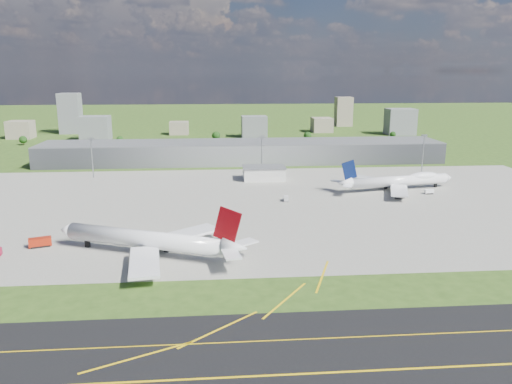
{
  "coord_description": "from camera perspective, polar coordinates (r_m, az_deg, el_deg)",
  "views": [
    {
      "loc": [
        -20.04,
        -209.81,
        67.52
      ],
      "look_at": [
        -0.72,
        30.12,
        9.0
      ],
      "focal_mm": 35.0,
      "sensor_mm": 36.0,
      "label": 1
    }
  ],
  "objects": [
    {
      "name": "ground",
      "position": [
        366.63,
        -1.39,
        3.05
      ],
      "size": [
        1400.0,
        1400.0,
        0.0
      ],
      "primitive_type": "plane",
      "color": "#2F4D18",
      "rests_on": "ground"
    },
    {
      "name": "mast_west",
      "position": [
        338.19,
        -18.29,
        4.51
      ],
      "size": [
        3.5,
        2.0,
        25.9
      ],
      "color": "gray",
      "rests_on": "ground"
    },
    {
      "name": "tree_far_w",
      "position": [
        516.22,
        -25.09,
        5.45
      ],
      "size": [
        7.2,
        7.2,
        8.8
      ],
      "color": "#382314",
      "rests_on": "ground"
    },
    {
      "name": "tree_far_e",
      "position": [
        530.3,
        15.38,
        6.36
      ],
      "size": [
        6.3,
        6.3,
        7.7
      ],
      "color": "#382314",
      "rests_on": "ground"
    },
    {
      "name": "mast_east",
      "position": [
        357.2,
        18.6,
        4.94
      ],
      "size": [
        3.5,
        2.0,
        25.9
      ],
      "color": "gray",
      "rests_on": "ground"
    },
    {
      "name": "tree_e",
      "position": [
        496.98,
        5.91,
        6.43
      ],
      "size": [
        7.65,
        7.65,
        9.35
      ],
      "color": "#382314",
      "rests_on": "ground"
    },
    {
      "name": "bldg_far_w",
      "position": [
        569.3,
        -25.31,
        6.47
      ],
      "size": [
        24.0,
        20.0,
        18.0
      ],
      "primitive_type": "cube",
      "color": "gray",
      "rests_on": "ground"
    },
    {
      "name": "airliner_blue_quad",
      "position": [
        301.28,
        16.04,
        1.22
      ],
      "size": [
        73.65,
        57.06,
        19.33
      ],
      "rotation": [
        0.0,
        0.0,
        0.19
      ],
      "color": "white",
      "rests_on": "ground"
    },
    {
      "name": "tug_yellow",
      "position": [
        210.2,
        -11.62,
        -5.08
      ],
      "size": [
        4.29,
        2.98,
        1.92
      ],
      "rotation": [
        0.0,
        0.0,
        0.2
      ],
      "color": "gold",
      "rests_on": "ground"
    },
    {
      "name": "van_white_near",
      "position": [
        266.03,
        3.46,
        -0.77
      ],
      "size": [
        2.89,
        5.43,
        2.64
      ],
      "rotation": [
        0.0,
        0.0,
        1.46
      ],
      "color": "silver",
      "rests_on": "ground"
    },
    {
      "name": "van_white_far",
      "position": [
        297.15,
        19.16,
        0.02
      ],
      "size": [
        5.22,
        2.9,
        2.57
      ],
      "rotation": [
        0.0,
        0.0,
        0.11
      ],
      "color": "white",
      "rests_on": "ground"
    },
    {
      "name": "tree_c",
      "position": [
        493.67,
        -4.59,
        6.44
      ],
      "size": [
        8.1,
        8.1,
        9.9
      ],
      "color": "#382314",
      "rests_on": "ground"
    },
    {
      "name": "bldg_cw",
      "position": [
        554.57,
        -8.78,
        7.24
      ],
      "size": [
        20.0,
        18.0,
        14.0
      ],
      "primitive_type": "cube",
      "color": "gray",
      "rests_on": "ground"
    },
    {
      "name": "terminal",
      "position": [
        380.11,
        -1.53,
        4.58
      ],
      "size": [
        300.0,
        42.0,
        15.0
      ],
      "primitive_type": "cube",
      "color": "gray",
      "rests_on": "ground"
    },
    {
      "name": "bldg_c",
      "position": [
        524.4,
        -0.2,
        7.48
      ],
      "size": [
        26.0,
        20.0,
        22.0
      ],
      "primitive_type": "cube",
      "color": "slate",
      "rests_on": "ground"
    },
    {
      "name": "mast_center",
      "position": [
        329.97,
        0.67,
        4.98
      ],
      "size": [
        3.5,
        2.0,
        25.9
      ],
      "color": "gray",
      "rests_on": "ground"
    },
    {
      "name": "fire_truck",
      "position": [
        214.68,
        -23.44,
        -5.32
      ],
      "size": [
        9.03,
        5.71,
        3.74
      ],
      "rotation": [
        0.0,
        0.0,
        0.33
      ],
      "color": "#9D1E0B",
      "rests_on": "ground"
    },
    {
      "name": "airliner_red_twin",
      "position": [
        191.26,
        -11.9,
        -5.48
      ],
      "size": [
        75.05,
        56.68,
        21.64
      ],
      "rotation": [
        0.0,
        0.0,
        2.74
      ],
      "color": "white",
      "rests_on": "ground"
    },
    {
      "name": "tree_w",
      "position": [
        487.3,
        -15.28,
        5.8
      ],
      "size": [
        6.75,
        6.75,
        8.25
      ],
      "color": "#382314",
      "rests_on": "ground"
    },
    {
      "name": "apron",
      "position": [
        260.5,
        2.18,
        -1.36
      ],
      "size": [
        360.0,
        190.0,
        0.08
      ],
      "primitive_type": "cube",
      "color": "gray",
      "rests_on": "ground"
    },
    {
      "name": "bldg_tall_e",
      "position": [
        642.05,
        9.97,
        9.04
      ],
      "size": [
        20.0,
        18.0,
        36.0
      ],
      "primitive_type": "cube",
      "color": "gray",
      "rests_on": "ground"
    },
    {
      "name": "taxiway",
      "position": [
        122.14,
        5.98,
        -19.96
      ],
      "size": [
        1400.0,
        60.0,
        0.06
      ],
      "primitive_type": "cube",
      "color": "black",
      "rests_on": "ground"
    },
    {
      "name": "bldg_tall_w",
      "position": [
        593.58,
        -20.45,
        8.42
      ],
      "size": [
        22.0,
        20.0,
        44.0
      ],
      "primitive_type": "cube",
      "color": "slate",
      "rests_on": "ground"
    },
    {
      "name": "bldg_ce",
      "position": [
        575.62,
        7.52,
        7.61
      ],
      "size": [
        22.0,
        24.0,
        16.0
      ],
      "primitive_type": "cube",
      "color": "gray",
      "rests_on": "ground"
    },
    {
      "name": "bldg_w",
      "position": [
        526.66,
        -17.88,
        6.96
      ],
      "size": [
        28.0,
        22.0,
        24.0
      ],
      "primitive_type": "cube",
      "color": "slate",
      "rests_on": "ground"
    },
    {
      "name": "bldg_e",
      "position": [
        568.83,
        16.16,
        7.73
      ],
      "size": [
        30.0,
        22.0,
        28.0
      ],
      "primitive_type": "cube",
      "color": "slate",
      "rests_on": "ground"
    },
    {
      "name": "ops_building",
      "position": [
        317.67,
        0.92,
        2.13
      ],
      "size": [
        26.0,
        16.0,
        8.0
      ],
      "primitive_type": "cube",
      "color": "silver",
      "rests_on": "ground"
    }
  ]
}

